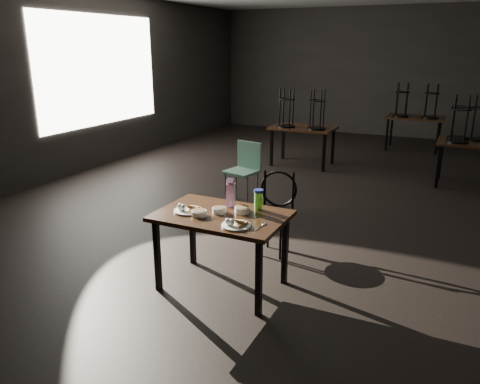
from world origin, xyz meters
The scene contains 15 objects.
room centered at (-0.06, 0.01, 2.33)m, with size 12.00×12.04×3.22m.
main_table centered at (-0.62, -2.96, 0.67)m, with size 1.20×0.80×0.75m.
plate_left centered at (-0.94, -3.04, 0.77)m, with size 0.27×0.27×0.09m.
plate_right centered at (-0.36, -3.18, 0.77)m, with size 0.26×0.26×0.08m.
bowl_near centered at (-0.65, -2.94, 0.78)m, with size 0.13×0.13×0.05m.
bowl_far centered at (-0.46, -2.84, 0.78)m, with size 0.14×0.14×0.06m.
bowl_big centered at (-0.78, -3.09, 0.78)m, with size 0.14×0.14×0.05m.
juice_carton centered at (-0.64, -2.72, 0.88)m, with size 0.07×0.07×0.28m.
water_bottle centered at (-0.35, -2.71, 0.85)m, with size 0.12×0.12×0.20m.
spoon centered at (-0.16, -3.05, 0.75)m, with size 0.04×0.20×0.01m.
bentwood_chair centered at (-0.46, -1.96, 0.54)m, with size 0.45×0.44×0.92m.
school_chair centered at (-1.50, -0.55, 0.55)m, with size 0.50×0.50×0.91m.
bg_table_left centered at (-1.46, 2.00, 0.75)m, with size 1.20×0.80×1.48m.
bg_table_right centered at (1.53, 1.83, 0.80)m, with size 1.20×0.80×1.48m.
bg_table_far centered at (0.34, 4.39, 0.75)m, with size 1.20×0.80×1.48m.
Camera 1 is at (1.29, -6.57, 2.24)m, focal length 35.00 mm.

